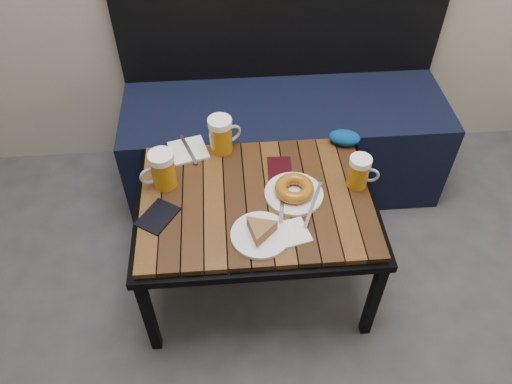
{
  "coord_description": "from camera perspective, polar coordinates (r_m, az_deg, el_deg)",
  "views": [
    {
      "loc": [
        -0.08,
        0.01,
        1.74
      ],
      "look_at": [
        0.01,
        1.18,
        0.5
      ],
      "focal_mm": 35.0,
      "sensor_mm": 36.0,
      "label": 1
    }
  ],
  "objects": [
    {
      "name": "bench",
      "position": [
        2.3,
        3.11,
        6.88
      ],
      "size": [
        1.4,
        0.5,
        0.95
      ],
      "color": "black",
      "rests_on": "ground"
    },
    {
      "name": "cafe_table",
      "position": [
        1.76,
        -0.0,
        -1.61
      ],
      "size": [
        0.84,
        0.62,
        0.47
      ],
      "color": "black",
      "rests_on": "ground"
    },
    {
      "name": "beer_mug_left",
      "position": [
        1.75,
        -10.66,
        2.52
      ],
      "size": [
        0.14,
        0.11,
        0.14
      ],
      "rotation": [
        0.0,
        0.0,
        3.46
      ],
      "color": "#AC6F0D",
      "rests_on": "cafe_table"
    },
    {
      "name": "beer_mug_centre",
      "position": [
        1.86,
        -3.99,
        6.57
      ],
      "size": [
        0.14,
        0.11,
        0.14
      ],
      "rotation": [
        0.0,
        0.0,
        0.46
      ],
      "color": "#AC6F0D",
      "rests_on": "cafe_table"
    },
    {
      "name": "beer_mug_right",
      "position": [
        1.76,
        11.73,
        2.29
      ],
      "size": [
        0.12,
        0.09,
        0.12
      ],
      "rotation": [
        0.0,
        0.0,
        -0.22
      ],
      "color": "#AC6F0D",
      "rests_on": "cafe_table"
    },
    {
      "name": "plate_pie",
      "position": [
        1.6,
        0.5,
        -4.6
      ],
      "size": [
        0.19,
        0.19,
        0.05
      ],
      "color": "white",
      "rests_on": "cafe_table"
    },
    {
      "name": "plate_bagel",
      "position": [
        1.72,
        4.38,
        0.14
      ],
      "size": [
        0.21,
        0.26,
        0.06
      ],
      "color": "white",
      "rests_on": "cafe_table"
    },
    {
      "name": "napkin_left",
      "position": [
        1.91,
        -7.74,
        4.76
      ],
      "size": [
        0.16,
        0.17,
        0.01
      ],
      "rotation": [
        0.0,
        0.0,
        0.26
      ],
      "color": "white",
      "rests_on": "cafe_table"
    },
    {
      "name": "napkin_right",
      "position": [
        1.62,
        3.81,
        -4.76
      ],
      "size": [
        0.15,
        0.13,
        0.01
      ],
      "rotation": [
        0.0,
        0.0,
        0.25
      ],
      "color": "white",
      "rests_on": "cafe_table"
    },
    {
      "name": "passport_navy",
      "position": [
        1.7,
        -11.14,
        -2.75
      ],
      "size": [
        0.16,
        0.17,
        0.01
      ],
      "primitive_type": "cube",
      "rotation": [
        0.0,
        0.0,
        -0.59
      ],
      "color": "black",
      "rests_on": "cafe_table"
    },
    {
      "name": "passport_burgundy",
      "position": [
        1.83,
        2.73,
        2.72
      ],
      "size": [
        0.09,
        0.13,
        0.01
      ],
      "primitive_type": "cube",
      "rotation": [
        0.0,
        0.0,
        -0.05
      ],
      "color": "black",
      "rests_on": "cafe_table"
    },
    {
      "name": "knit_pouch",
      "position": [
        1.95,
        10.07,
        6.13
      ],
      "size": [
        0.14,
        0.11,
        0.05
      ],
      "primitive_type": "ellipsoid",
      "rotation": [
        0.0,
        0.0,
        -0.26
      ],
      "color": "#040A74",
      "rests_on": "cafe_table"
    }
  ]
}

